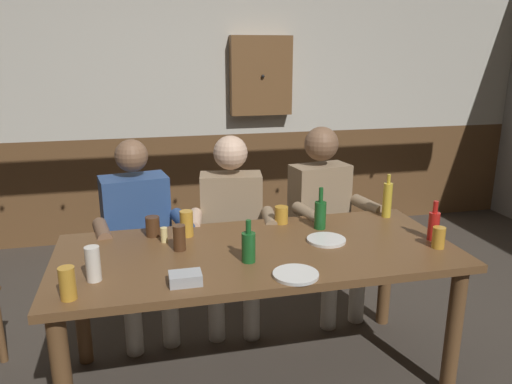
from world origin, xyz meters
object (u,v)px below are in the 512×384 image
Objects in this scene: bottle_1 at (387,199)px; condiment_caddy at (185,278)px; plate_0 at (296,275)px; pint_glass_4 at (439,238)px; bottle_2 at (249,246)px; pint_glass_6 at (153,226)px; pint_glass_1 at (93,264)px; person_0 at (138,229)px; pint_glass_5 at (179,238)px; pint_glass_2 at (281,215)px; pint_glass_3 at (67,283)px; bottle_0 at (434,225)px; bottle_3 at (320,214)px; person_1 at (232,222)px; dining_table at (258,266)px; wall_dart_cabinet at (261,76)px; person_2 at (325,212)px; pint_glass_0 at (187,224)px; plate_1 at (326,240)px.

condiment_caddy is at bearing -153.94° from bottle_1.
pint_glass_4 reaches higher than plate_0.
bottle_1 is at bearing 40.08° from plate_0.
bottle_2 is 0.62m from pint_glass_6.
pint_glass_1 is 0.56m from pint_glass_6.
bottle_2 is (0.32, 0.17, 0.05)m from condiment_caddy.
pint_glass_5 is at bearing 99.34° from person_0.
pint_glass_2 is 1.29m from pint_glass_3.
bottle_3 reaches higher than bottle_0.
person_1 is 5.06× the size of bottle_3.
dining_table is 0.44m from pint_glass_2.
pint_glass_3 is (-0.28, -1.00, 0.15)m from person_0.
pint_glass_1 is (-0.77, -0.85, 0.16)m from person_1.
pint_glass_1 is 0.18m from pint_glass_3.
bottle_1 is 1.06m from bottle_2.
pint_glass_5 is at bearing -113.93° from wall_dart_cabinet.
bottle_1 is at bearing 0.13° from pint_glass_6.
person_0 is 9.18× the size of pint_glass_5.
person_1 reaches higher than pint_glass_5.
bottle_2 is (-0.17, 0.20, 0.07)m from plate_0.
pint_glass_4 is at bearing 10.56° from plate_0.
condiment_caddy is 1.06× the size of pint_glass_5.
person_2 is 1.14m from plate_0.
pint_glass_6 is at bearing 160.30° from pint_glass_4.
plate_0 is 0.79× the size of bottle_1.
person_1 is 0.53m from pint_glass_0.
plate_0 is 0.89m from pint_glass_6.
person_2 reaches higher than plate_0.
person_2 is 1.04m from pint_glass_0.
pint_glass_3 is at bearing -176.62° from condiment_caddy.
bottle_0 is 1.63× the size of pint_glass_5.
pint_glass_6 reaches higher than condiment_caddy.
bottle_3 is at bearing 9.69° from pint_glass_5.
pint_glass_0 is (-0.71, 0.25, 0.06)m from plate_1.
pint_glass_6 is (-0.60, 0.65, 0.05)m from plate_0.
bottle_1 is 0.47m from bottle_3.
dining_table is at bearing 104.92° from plate_0.
person_1 reaches higher than bottle_1.
person_2 is 0.52m from pint_glass_2.
condiment_caddy reaches higher than dining_table.
pint_glass_3 is (-0.09, -0.15, -0.01)m from pint_glass_1.
plate_1 is (0.77, 0.33, -0.02)m from condiment_caddy.
plate_1 is 0.36m from pint_glass_2.
pint_glass_2 is (0.62, 0.65, 0.03)m from condiment_caddy.
person_2 reaches higher than bottle_2.
person_1 is 8.74× the size of pint_glass_3.
pint_glass_2 is 0.91× the size of pint_glass_4.
person_1 is at bearing 141.52° from bottle_0.
pint_glass_3 reaches higher than pint_glass_4.
dining_table is at bearing 174.62° from bottle_0.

